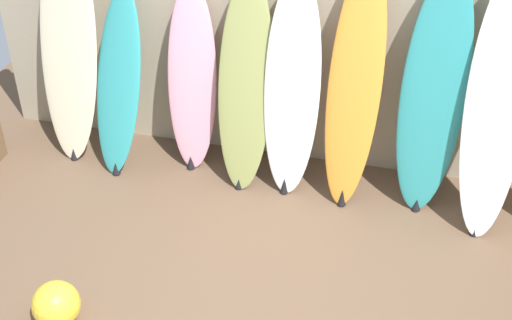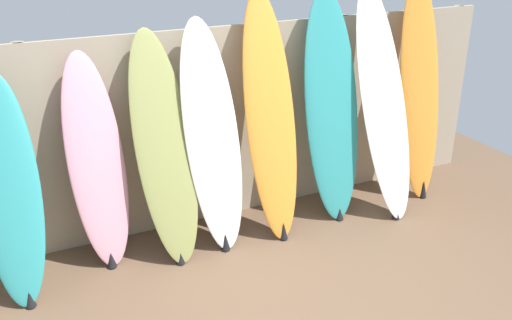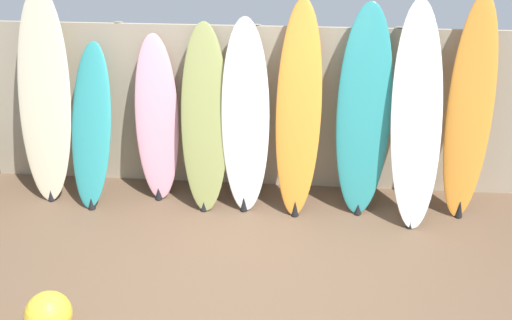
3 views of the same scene
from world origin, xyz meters
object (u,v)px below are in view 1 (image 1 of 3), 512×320
surfboard_pink_2 (192,81)px  beach_ball (56,305)px  surfboard_teal_1 (119,84)px  surfboard_white_7 (496,108)px  surfboard_orange_5 (355,88)px  surfboard_white_4 (292,89)px  surfboard_cream_0 (68,48)px  surfboard_teal_6 (433,95)px  surfboard_olive_3 (245,87)px

surfboard_pink_2 → beach_ball: size_ratio=4.96×
surfboard_teal_1 → surfboard_white_7: size_ratio=0.78×
beach_ball → surfboard_orange_5: bearing=49.5°
surfboard_orange_5 → surfboard_white_7: bearing=-3.8°
surfboard_pink_2 → surfboard_white_4: surfboard_white_4 is taller
surfboard_orange_5 → beach_ball: bearing=-130.5°
surfboard_pink_2 → surfboard_white_4: (0.95, -0.10, 0.09)m
surfboard_cream_0 → surfboard_orange_5: size_ratio=1.04×
surfboard_cream_0 → surfboard_teal_1: surfboard_cream_0 is taller
surfboard_cream_0 → surfboard_teal_1: 0.57m
surfboard_pink_2 → surfboard_teal_6: bearing=-1.9°
surfboard_pink_2 → surfboard_white_4: size_ratio=0.90×
surfboard_olive_3 → surfboard_white_4: (0.42, 0.01, 0.03)m
surfboard_white_7 → surfboard_olive_3: bearing=177.7°
surfboard_white_4 → beach_ball: size_ratio=5.51×
surfboard_white_4 → surfboard_white_7: size_ratio=0.91×
surfboard_teal_6 → surfboard_white_7: 0.51m
surfboard_olive_3 → surfboard_teal_6: surfboard_teal_6 is taller
beach_ball → surfboard_olive_3: bearing=68.0°
surfboard_white_4 → surfboard_olive_3: bearing=-179.1°
surfboard_pink_2 → surfboard_white_4: 0.96m
surfboard_teal_1 → surfboard_orange_5: 2.15m
surfboard_pink_2 → beach_ball: 2.37m
surfboard_cream_0 → surfboard_pink_2: 1.17m
surfboard_cream_0 → beach_ball: size_ratio=6.26×
surfboard_olive_3 → surfboard_white_4: size_ratio=0.97×
surfboard_pink_2 → surfboard_teal_1: bearing=-166.7°
surfboard_teal_1 → surfboard_pink_2: 0.68m
surfboard_teal_1 → surfboard_pink_2: size_ratio=0.95×
surfboard_pink_2 → surfboard_olive_3: surfboard_olive_3 is taller
surfboard_white_4 → surfboard_white_7: (1.68, -0.09, 0.10)m
surfboard_olive_3 → surfboard_teal_6: size_ratio=0.89×
surfboard_white_4 → surfboard_teal_6: 1.19m
surfboard_orange_5 → surfboard_white_7: surfboard_white_7 is taller
surfboard_teal_1 → surfboard_olive_3: (1.18, 0.05, 0.10)m
surfboard_teal_6 → beach_ball: (-2.47, -2.17, -0.86)m
surfboard_teal_1 → surfboard_olive_3: surfboard_olive_3 is taller
surfboard_pink_2 → beach_ball: bearing=-98.6°
surfboard_orange_5 → surfboard_pink_2: bearing=175.6°
surfboard_white_4 → surfboard_white_7: surfboard_white_7 is taller
surfboard_white_4 → surfboard_orange_5: size_ratio=0.91×
surfboard_teal_1 → surfboard_olive_3: 1.19m
surfboard_teal_1 → beach_ball: 2.21m
beach_ball → surfboard_cream_0: bearing=110.5°
surfboard_teal_1 → surfboard_teal_6: size_ratio=0.79×
surfboard_pink_2 → surfboard_orange_5: 1.50m
surfboard_olive_3 → beach_ball: surfboard_olive_3 is taller
surfboard_orange_5 → surfboard_teal_1: bearing=-178.9°
surfboard_olive_3 → surfboard_pink_2: bearing=168.7°
surfboard_white_4 → surfboard_orange_5: 0.54m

